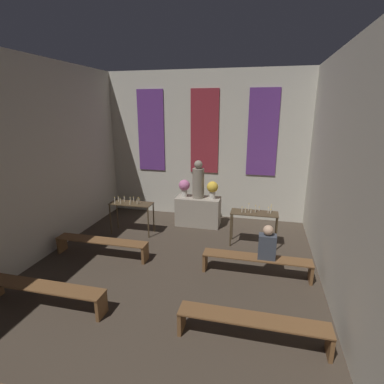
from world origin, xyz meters
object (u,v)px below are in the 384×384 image
object	(u,v)px
pew_back_left	(102,244)
person_seated	(267,244)
statue	(198,181)
flower_vase_left	(184,187)
candle_rack_right	(254,217)
candle_rack_left	(131,207)
pew_back_right	(256,261)
altar	(198,211)
pew_third_left	(45,291)
pew_third_right	(252,324)
flower_vase_right	(212,188)

from	to	relation	value
pew_back_left	person_seated	bearing A→B (deg)	0.00
statue	flower_vase_left	distance (m)	0.47
flower_vase_left	candle_rack_right	size ratio (longest dim) A/B	0.44
candle_rack_left	pew_back_left	distance (m)	1.56
pew_back_left	pew_back_right	world-z (taller)	same
altar	statue	bearing A→B (deg)	90.00
statue	candle_rack_right	size ratio (longest dim) A/B	0.95
statue	pew_third_left	distance (m)	4.97
flower_vase_left	pew_back_left	xyz separation A→B (m)	(-1.39, -2.53, -0.87)
pew_third_right	statue	bearing A→B (deg)	112.06
flower_vase_right	person_seated	world-z (taller)	flower_vase_right
flower_vase_right	pew_third_left	xyz separation A→B (m)	(-2.25, -4.50, -0.87)
candle_rack_right	pew_third_left	world-z (taller)	candle_rack_right
flower_vase_right	pew_back_left	size ratio (longest dim) A/B	0.23
pew_third_right	candle_rack_right	bearing A→B (deg)	92.02
flower_vase_left	person_seated	world-z (taller)	flower_vase_left
pew_third_left	person_seated	world-z (taller)	person_seated
flower_vase_right	pew_third_right	distance (m)	4.79
statue	candle_rack_right	bearing A→B (deg)	-31.38
candle_rack_right	pew_back_right	world-z (taller)	candle_rack_right
statue	pew_back_left	world-z (taller)	statue
candle_rack_right	pew_third_left	size ratio (longest dim) A/B	0.53
pew_back_left	person_seated	distance (m)	3.87
pew_third_left	flower_vase_right	bearing A→B (deg)	63.41
statue	candle_rack_right	world-z (taller)	statue
flower_vase_left	pew_back_left	distance (m)	3.01
candle_rack_left	candle_rack_right	xyz separation A→B (m)	(3.40, 0.00, -0.00)
pew_third_right	pew_back_right	distance (m)	1.97
pew_back_left	flower_vase_left	bearing A→B (deg)	61.10
pew_back_right	flower_vase_right	bearing A→B (deg)	118.90
pew_third_right	altar	bearing A→B (deg)	112.06
statue	flower_vase_right	bearing A→B (deg)	-0.00
pew_third_left	pew_back_left	distance (m)	1.97
candle_rack_left	pew_third_left	size ratio (longest dim) A/B	0.53
flower_vase_left	flower_vase_right	bearing A→B (deg)	0.00
statue	candle_rack_left	distance (m)	2.09
pew_back_right	person_seated	distance (m)	0.48
pew_third_left	pew_third_right	size ratio (longest dim) A/B	1.00
altar	flower_vase_right	size ratio (longest dim) A/B	2.50
flower_vase_left	flower_vase_right	xyz separation A→B (m)	(0.86, 0.00, 0.00)
statue	flower_vase_right	world-z (taller)	statue
pew_back_right	pew_back_left	bearing A→B (deg)	180.00
pew_third_left	pew_back_left	world-z (taller)	same
pew_back_right	person_seated	size ratio (longest dim) A/B	3.09
statue	pew_back_right	distance (m)	3.29
candle_rack_right	pew_third_left	distance (m)	4.96
altar	flower_vase_left	xyz separation A→B (m)	(-0.43, 0.00, 0.76)
candle_rack_left	flower_vase_right	bearing A→B (deg)	26.04
candle_rack_right	pew_third_right	xyz separation A→B (m)	(0.12, -3.46, -0.45)
pew_third_left	candle_rack_right	bearing A→B (deg)	44.49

